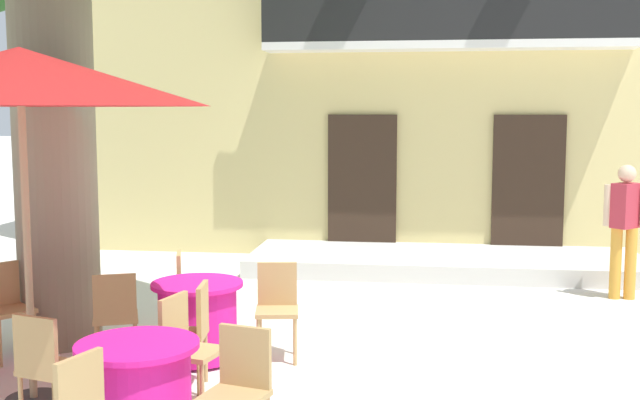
% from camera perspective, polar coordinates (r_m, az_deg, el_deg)
% --- Properties ---
extents(ground_plane, '(120.00, 120.00, 0.00)m').
position_cam_1_polar(ground_plane, '(7.91, 2.32, -10.86)').
color(ground_plane, silver).
extents(building_facade, '(13.00, 5.09, 7.50)m').
position_cam_1_polar(building_facade, '(14.57, 9.04, 11.92)').
color(building_facade, '#DBC67F').
rests_on(building_facade, ground).
extents(entrance_step_platform, '(5.74, 1.93, 0.25)m').
position_cam_1_polar(entrance_step_platform, '(11.77, 9.02, -4.51)').
color(entrance_step_platform, silver).
rests_on(entrance_step_platform, ground).
extents(cafe_table_near_tree, '(0.86, 0.86, 0.76)m').
position_cam_1_polar(cafe_table_near_tree, '(5.78, -13.09, -13.59)').
color(cafe_table_near_tree, '#DB1984').
rests_on(cafe_table_near_tree, ground).
extents(cafe_chair_near_tree_1, '(0.49, 0.49, 0.91)m').
position_cam_1_polar(cafe_chair_near_tree_1, '(5.42, -5.98, -13.29)').
color(cafe_chair_near_tree_1, tan).
rests_on(cafe_chair_near_tree_1, ground).
extents(cafe_chair_near_tree_2, '(0.48, 0.48, 0.91)m').
position_cam_1_polar(cafe_chair_near_tree_2, '(6.38, -9.79, -10.30)').
color(cafe_chair_near_tree_2, tan).
rests_on(cafe_chair_near_tree_2, ground).
extents(cafe_chair_near_tree_3, '(0.49, 0.49, 0.91)m').
position_cam_1_polar(cafe_chair_near_tree_3, '(6.15, -19.29, -11.23)').
color(cafe_chair_near_tree_3, tan).
rests_on(cafe_chair_near_tree_3, ground).
extents(cafe_table_middle, '(0.86, 0.86, 0.76)m').
position_cam_1_polar(cafe_table_middle, '(7.57, -8.90, -8.66)').
color(cafe_table_middle, '#DB1984').
rests_on(cafe_table_middle, ground).
extents(cafe_chair_middle_0, '(0.44, 0.44, 0.91)m').
position_cam_1_polar(cafe_chair_middle_0, '(6.81, -9.41, -9.20)').
color(cafe_chair_middle_0, tan).
rests_on(cafe_chair_middle_0, ground).
extents(cafe_chair_middle_1, '(0.46, 0.46, 0.91)m').
position_cam_1_polar(cafe_chair_middle_1, '(7.55, -3.14, -7.54)').
color(cafe_chair_middle_1, tan).
rests_on(cafe_chair_middle_1, ground).
extents(cafe_chair_middle_2, '(0.50, 0.50, 0.91)m').
position_cam_1_polar(cafe_chair_middle_2, '(8.26, -9.49, -6.39)').
color(cafe_chair_middle_2, tan).
rests_on(cafe_chair_middle_2, ground).
extents(cafe_chair_middle_3, '(0.52, 0.52, 0.91)m').
position_cam_1_polar(cafe_chair_middle_3, '(7.43, -14.69, -7.98)').
color(cafe_chair_middle_3, tan).
rests_on(cafe_chair_middle_3, ground).
extents(cafe_chair_front_2, '(0.56, 0.56, 0.91)m').
position_cam_1_polar(cafe_chair_front_2, '(8.12, -21.98, -7.01)').
color(cafe_chair_front_2, tan).
rests_on(cafe_chair_front_2, ground).
extents(cafe_umbrella, '(2.90, 2.90, 2.85)m').
position_cam_1_polar(cafe_umbrella, '(6.48, -21.02, 8.28)').
color(cafe_umbrella, '#997A56').
rests_on(cafe_umbrella, ground).
extents(pedestrian_near_entrance, '(0.53, 0.39, 1.70)m').
position_cam_1_polar(pedestrian_near_entrance, '(10.49, 21.34, -1.60)').
color(pedestrian_near_entrance, gold).
rests_on(pedestrian_near_entrance, ground).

